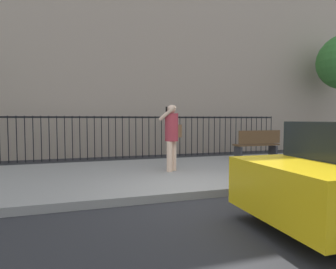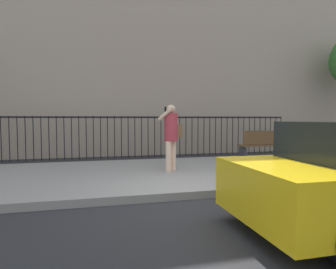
{
  "view_description": "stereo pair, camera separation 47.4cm",
  "coord_description": "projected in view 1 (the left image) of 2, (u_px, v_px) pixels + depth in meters",
  "views": [
    {
      "loc": [
        -2.25,
        -4.76,
        1.49
      ],
      "look_at": [
        0.04,
        2.41,
        1.07
      ],
      "focal_mm": 30.35,
      "sensor_mm": 36.0,
      "label": 1
    },
    {
      "loc": [
        -1.79,
        -4.89,
        1.49
      ],
      "look_at": [
        0.04,
        2.41,
        1.07
      ],
      "focal_mm": 30.35,
      "sensor_mm": 36.0,
      "label": 2
    }
  ],
  "objects": [
    {
      "name": "pedestrian_on_phone",
      "position": [
        172.0,
        133.0,
        7.26
      ],
      "size": [
        0.7,
        0.67,
        1.7
      ],
      "color": "beige",
      "rests_on": "sidewalk"
    },
    {
      "name": "street_bench",
      "position": [
        257.0,
        143.0,
        9.7
      ],
      "size": [
        1.6,
        0.45,
        0.95
      ],
      "color": "brown",
      "rests_on": "sidewalk"
    },
    {
      "name": "sidewalk",
      "position": [
        169.0,
        173.0,
        7.38
      ],
      "size": [
        28.0,
        4.4,
        0.15
      ],
      "primitive_type": "cube",
      "color": "gray",
      "rests_on": "ground"
    },
    {
      "name": "ground_plane",
      "position": [
        205.0,
        199.0,
        5.29
      ],
      "size": [
        60.0,
        60.0,
        0.0
      ],
      "primitive_type": "plane",
      "color": "#28282B"
    },
    {
      "name": "iron_fence",
      "position": [
        139.0,
        131.0,
        10.84
      ],
      "size": [
        12.03,
        0.04,
        1.6
      ],
      "color": "black",
      "rests_on": "ground"
    },
    {
      "name": "building_facade",
      "position": [
        127.0,
        43.0,
        13.1
      ],
      "size": [
        28.0,
        4.0,
        9.97
      ],
      "primitive_type": "cube",
      "color": "tan",
      "rests_on": "ground"
    }
  ]
}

